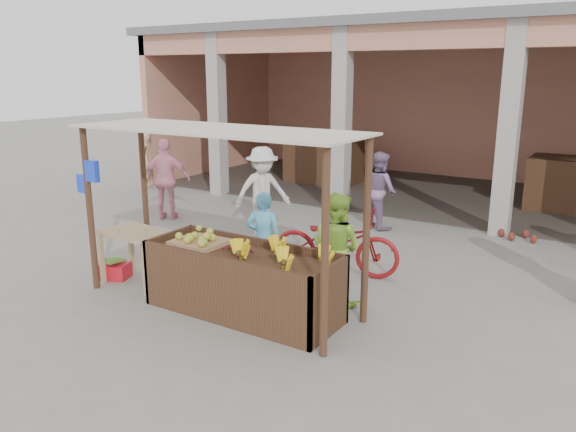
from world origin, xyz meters
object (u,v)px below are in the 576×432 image
Objects in this scene: side_table at (137,240)px; red_crate at (114,271)px; fruit_stall at (243,284)px; vendor_blue at (264,236)px; vendor_green at (336,245)px; motorcycle at (336,241)px.

side_table is 2.35× the size of red_crate.
vendor_blue reaches higher than fruit_stall.
vendor_blue is (2.10, 1.02, 0.64)m from red_crate.
fruit_stall is 1.97m from side_table.
vendor_green is 1.11m from motorcycle.
motorcycle is at bearing 80.09° from fruit_stall.
vendor_green reaches higher than motorcycle.
side_table is 1.88m from vendor_blue.
motorcycle is (2.79, 1.98, 0.42)m from red_crate.
side_table is at bearing 114.48° from motorcycle.
motorcycle is (0.34, 1.95, 0.14)m from fruit_stall.
side_table is at bearing 8.58° from vendor_blue.
vendor_green is (2.79, 0.98, 0.13)m from side_table.
fruit_stall is 1.61× the size of vendor_green.
vendor_green reaches higher than red_crate.
fruit_stall is 2.45× the size of side_table.
vendor_blue is 0.93× the size of vendor_green.
fruit_stall is 1.98m from motorcycle.
vendor_green is at bearing -168.24° from motorcycle.
vendor_blue is at bearing 5.29° from red_crate.
motorcycle reaches higher than red_crate.
motorcycle is at bearing 14.89° from red_crate.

